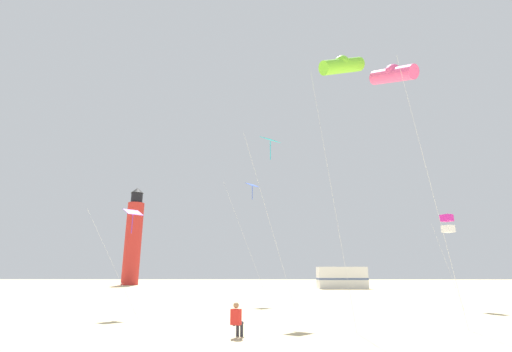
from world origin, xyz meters
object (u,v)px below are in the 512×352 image
object	(u,v)px
kite_flyer_standing	(237,319)
kite_box_magenta	(447,224)
kite_diamond_violet	(132,215)
kite_diamond_blue	(252,189)
lighthouse_distant	(133,238)
rv_van_white	(342,278)
kite_tube_rainbow	(393,74)
kite_diamond_cyan	(270,146)
kite_tube_lime	(342,65)

from	to	relation	value
kite_flyer_standing	kite_box_magenta	xyz separation A→B (m)	(12.80, 10.13, 4.59)
kite_diamond_violet	kite_diamond_blue	world-z (taller)	kite_diamond_blue
kite_diamond_blue	kite_diamond_violet	bearing A→B (deg)	-127.71
lighthouse_distant	rv_van_white	size ratio (longest dim) A/B	2.57
kite_tube_rainbow	lighthouse_distant	xyz separation A→B (m)	(-29.10, 47.02, -3.56)
kite_diamond_blue	kite_tube_rainbow	size ratio (longest dim) A/B	0.76
kite_diamond_blue	kite_diamond_cyan	world-z (taller)	kite_diamond_cyan
kite_tube_rainbow	kite_box_magenta	world-z (taller)	kite_tube_rainbow
kite_flyer_standing	lighthouse_distant	bearing A→B (deg)	-47.09
kite_flyer_standing	rv_van_white	distance (m)	38.10
kite_flyer_standing	kite_diamond_cyan	distance (m)	10.42
kite_diamond_blue	kite_diamond_cyan	xyz separation A→B (m)	(1.36, -8.87, 0.51)
kite_tube_rainbow	lighthouse_distant	size ratio (longest dim) A/B	0.72
kite_diamond_cyan	kite_diamond_violet	bearing A→B (deg)	175.74
kite_diamond_violet	kite_tube_lime	bearing A→B (deg)	-20.19
lighthouse_distant	kite_tube_lime	bearing A→B (deg)	-60.35
lighthouse_distant	rv_van_white	world-z (taller)	lighthouse_distant
kite_diamond_cyan	rv_van_white	xyz separation A→B (m)	(9.85, 30.52, -7.71)
kite_diamond_blue	kite_box_magenta	size ratio (longest dim) A/B	1.59
kite_flyer_standing	kite_diamond_cyan	xyz separation A→B (m)	(1.33, 5.89, 8.49)
kite_box_magenta	kite_tube_lime	bearing A→B (deg)	-135.63
kite_diamond_blue	lighthouse_distant	bearing A→B (deg)	122.36
kite_tube_lime	kite_diamond_cyan	size ratio (longest dim) A/B	1.31
kite_diamond_violet	kite_box_magenta	xyz separation A→B (m)	(19.24, 3.65, -0.05)
rv_van_white	lighthouse_distant	bearing A→B (deg)	156.47
kite_flyer_standing	rv_van_white	bearing A→B (deg)	-88.11
kite_diamond_violet	kite_diamond_cyan	bearing A→B (deg)	-4.26
kite_flyer_standing	kite_tube_lime	world-z (taller)	kite_tube_lime
kite_tube_lime	kite_box_magenta	xyz separation A→B (m)	(7.97, 7.80, -6.77)
lighthouse_distant	rv_van_white	xyz separation A→B (m)	(33.06, -12.83, -6.45)
kite_box_magenta	rv_van_white	distance (m)	26.62
kite_diamond_blue	lighthouse_distant	size ratio (longest dim) A/B	0.55
kite_box_magenta	rv_van_white	size ratio (longest dim) A/B	0.89
kite_diamond_violet	kite_diamond_blue	size ratio (longest dim) A/B	0.62
kite_diamond_cyan	lighthouse_distant	world-z (taller)	lighthouse_distant
kite_diamond_blue	kite_tube_rainbow	xyz separation A→B (m)	(7.25, -12.54, 2.81)
kite_diamond_blue	kite_diamond_cyan	size ratio (longest dim) A/B	0.94
kite_flyer_standing	kite_tube_rainbow	world-z (taller)	kite_tube_rainbow
kite_diamond_blue	lighthouse_distant	world-z (taller)	lighthouse_distant
kite_tube_lime	kite_diamond_blue	xyz separation A→B (m)	(-4.86, 12.44, -3.38)
kite_diamond_cyan	rv_van_white	size ratio (longest dim) A/B	1.49
kite_tube_lime	kite_diamond_cyan	xyz separation A→B (m)	(-3.50, 3.57, -2.87)
kite_tube_lime	kite_tube_rainbow	bearing A→B (deg)	-2.32
lighthouse_distant	rv_van_white	bearing A→B (deg)	-21.21
kite_diamond_violet	kite_box_magenta	world-z (taller)	kite_box_magenta
kite_tube_lime	kite_diamond_violet	size ratio (longest dim) A/B	2.25
kite_flyer_standing	lighthouse_distant	size ratio (longest dim) A/B	0.07
kite_diamond_violet	kite_diamond_blue	bearing A→B (deg)	52.29
kite_box_magenta	lighthouse_distant	bearing A→B (deg)	131.56
kite_flyer_standing	kite_tube_lime	size ratio (longest dim) A/B	0.09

